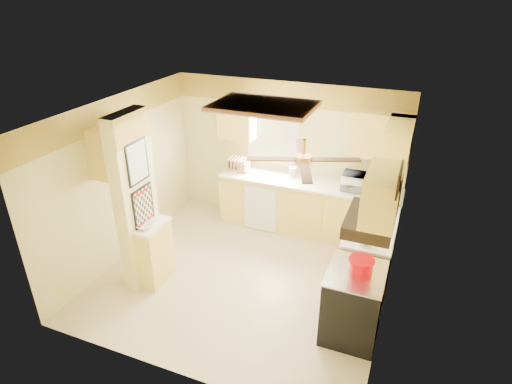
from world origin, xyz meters
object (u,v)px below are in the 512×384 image
at_px(stove, 353,303).
at_px(dutch_oven, 361,266).
at_px(microwave, 358,182).
at_px(kettle, 366,238).
at_px(bowl, 144,226).

height_order(stove, dutch_oven, dutch_oven).
relative_size(microwave, kettle, 2.07).
distance_m(stove, dutch_oven, 0.56).
bearing_deg(kettle, microwave, 103.38).
bearing_deg(stove, bowl, -177.82).
distance_m(stove, kettle, 0.82).
height_order(bowl, dutch_oven, dutch_oven).
xyz_separation_m(bowl, kettle, (2.86, 0.67, 0.08)).
bearing_deg(dutch_oven, kettle, 93.14).
height_order(microwave, bowl, microwave).
relative_size(bowl, dutch_oven, 0.79).
bearing_deg(stove, dutch_oven, -12.86).
bearing_deg(stove, microwave, 99.72).
relative_size(stove, kettle, 3.79).
relative_size(microwave, bowl, 2.12).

